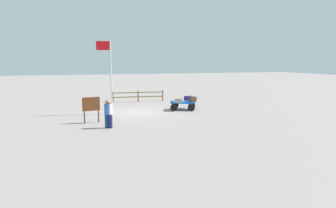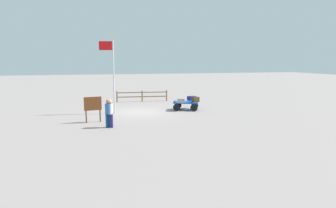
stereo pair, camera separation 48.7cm
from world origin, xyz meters
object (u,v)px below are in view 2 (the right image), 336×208
Objects in this scene: signboard at (93,106)px; flagpole at (112,70)px; luggage_cart at (186,104)px; worker_lead at (108,111)px; suitcase_tan at (192,98)px; worker_trailing at (110,112)px; suitcase_grey at (196,99)px; suitcase_dark at (181,101)px.

flagpole is at bearing -117.66° from signboard.
luggage_cart is 7.49m from worker_lead.
signboard reaches higher than suitcase_tan.
worker_lead is 1.02× the size of signboard.
flagpole reaches higher than luggage_cart.
flagpole reaches higher than worker_trailing.
flagpole reaches higher than suitcase_tan.
worker_trailing is at bearing 31.84° from suitcase_grey.
worker_trailing is at bearing 178.29° from worker_lead.
worker_lead is (5.51, 4.00, 0.15)m from suitcase_dark.
suitcase_grey is (-1.17, -0.09, 0.04)m from suitcase_dark.
worker_trailing is 1.02× the size of signboard.
suitcase_tan is 8.29m from worker_trailing.
worker_lead reaches higher than worker_trailing.
signboard is (7.48, 2.43, 0.20)m from suitcase_grey.
suitcase_tan reaches higher than suitcase_dark.
worker_trailing is at bearing 118.41° from signboard.
worker_lead is (6.02, 4.44, 0.49)m from luggage_cart.
suitcase_grey is 6.50m from flagpole.
suitcase_grey reaches higher than suitcase_tan.
worker_lead reaches higher than luggage_cart.
luggage_cart is 0.84m from suitcase_grey.
luggage_cart is 0.96m from suitcase_tan.
worker_lead is (6.70, 5.01, 0.13)m from suitcase_tan.
luggage_cart is 7.42m from worker_trailing.
luggage_cart is 3.68× the size of suitcase_grey.
signboard is (1.39, 2.64, -2.04)m from flagpole.
worker_trailing is (5.41, 4.00, 0.12)m from suitcase_dark.
suitcase_grey is (0.02, 0.93, 0.02)m from suitcase_tan.
suitcase_dark is at bearing -159.66° from signboard.
suitcase_tan is at bearing -139.44° from suitcase_dark.
luggage_cart is at bearing -157.82° from signboard.
flagpole is at bearing 6.67° from suitcase_tan.
worker_lead is 1.84m from signboard.
worker_trailing is (6.59, 4.09, 0.08)m from suitcase_grey.
luggage_cart is at bearing -178.54° from flagpole.
suitcase_tan is 0.14× the size of flagpole.
signboard is (6.82, 2.78, 0.58)m from luggage_cart.
flagpole is 3.62m from signboard.
suitcase_tan is at bearing -139.60° from luggage_cart.
suitcase_grey is at bearing 89.02° from suitcase_tan.
signboard is (6.31, 2.34, 0.24)m from suitcase_dark.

